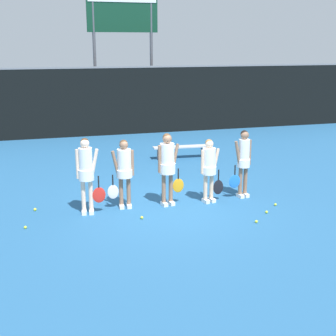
{
  "coord_description": "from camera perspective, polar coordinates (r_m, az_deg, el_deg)",
  "views": [
    {
      "loc": [
        -3.06,
        -10.6,
        3.89
      ],
      "look_at": [
        -0.02,
        0.0,
        0.95
      ],
      "focal_mm": 50.0,
      "sensor_mm": 36.0,
      "label": 1
    }
  ],
  "objects": [
    {
      "name": "tennis_ball_6",
      "position": [
        10.77,
        -3.21,
        -6.04
      ],
      "size": [
        0.07,
        0.07,
        0.07
      ],
      "primitive_type": "sphere",
      "color": "#CCE033",
      "rests_on": "ground_plane"
    },
    {
      "name": "player_1",
      "position": [
        11.25,
        -5.38,
        0.0
      ],
      "size": [
        0.66,
        0.38,
        1.69
      ],
      "rotation": [
        0.0,
        0.0,
        -0.08
      ],
      "color": "#8C664C",
      "rests_on": "ground_plane"
    },
    {
      "name": "bench_courtside",
      "position": [
        16.28,
        1.57,
        2.48
      ],
      "size": [
        1.95,
        0.5,
        0.43
      ],
      "rotation": [
        0.0,
        0.0,
        -0.07
      ],
      "color": "#B2B2B7",
      "rests_on": "ground_plane"
    },
    {
      "name": "player_4",
      "position": [
        12.15,
        9.19,
        1.16
      ],
      "size": [
        0.62,
        0.33,
        1.76
      ],
      "rotation": [
        0.0,
        0.0,
        0.13
      ],
      "color": "#8C664C",
      "rests_on": "ground_plane"
    },
    {
      "name": "ground_plane",
      "position": [
        11.69,
        0.09,
        -4.48
      ],
      "size": [
        140.0,
        140.0,
        0.0
      ],
      "primitive_type": "plane",
      "color": "#235684"
    },
    {
      "name": "fence_windscreen",
      "position": [
        20.46,
        -7.37,
        8.1
      ],
      "size": [
        60.0,
        0.08,
        2.95
      ],
      "color": "black",
      "rests_on": "ground_plane"
    },
    {
      "name": "player_2",
      "position": [
        11.36,
        -0.07,
        0.65
      ],
      "size": [
        0.68,
        0.4,
        1.8
      ],
      "rotation": [
        0.0,
        0.0,
        0.16
      ],
      "color": "#8C664C",
      "rests_on": "ground_plane"
    },
    {
      "name": "tennis_ball_4",
      "position": [
        10.67,
        -17.0,
        -6.93
      ],
      "size": [
        0.06,
        0.06,
        0.06
      ],
      "primitive_type": "sphere",
      "color": "#CCE033",
      "rests_on": "ground_plane"
    },
    {
      "name": "tennis_ball_1",
      "position": [
        11.9,
        12.96,
        -4.36
      ],
      "size": [
        0.06,
        0.06,
        0.06
      ],
      "primitive_type": "sphere",
      "color": "#CCE033",
      "rests_on": "ground_plane"
    },
    {
      "name": "tennis_ball_5",
      "position": [
        10.72,
        10.73,
        -6.43
      ],
      "size": [
        0.06,
        0.06,
        0.06
      ],
      "primitive_type": "sphere",
      "color": "#CCE033",
      "rests_on": "ground_plane"
    },
    {
      "name": "scoreboard",
      "position": [
        22.32,
        -5.53,
        16.79
      ],
      "size": [
        3.24,
        0.15,
        6.0
      ],
      "color": "#515156",
      "rests_on": "ground_plane"
    },
    {
      "name": "player_0",
      "position": [
        10.95,
        -9.94,
        -0.2
      ],
      "size": [
        0.65,
        0.36,
        1.81
      ],
      "rotation": [
        0.0,
        0.0,
        -0.12
      ],
      "color": "beige",
      "rests_on": "ground_plane"
    },
    {
      "name": "player_3",
      "position": [
        11.67,
        5.04,
        0.28
      ],
      "size": [
        0.64,
        0.37,
        1.61
      ],
      "rotation": [
        0.0,
        0.0,
        0.19
      ],
      "color": "beige",
      "rests_on": "ground_plane"
    },
    {
      "name": "tennis_ball_0",
      "position": [
        13.14,
        0.75,
        -2.11
      ],
      "size": [
        0.07,
        0.07,
        0.07
      ],
      "primitive_type": "sphere",
      "color": "#CCE033",
      "rests_on": "ground_plane"
    },
    {
      "name": "tennis_ball_2",
      "position": [
        11.34,
        11.93,
        -5.27
      ],
      "size": [
        0.07,
        0.07,
        0.07
      ],
      "primitive_type": "sphere",
      "color": "#CCE033",
      "rests_on": "ground_plane"
    },
    {
      "name": "tennis_ball_3",
      "position": [
        11.7,
        -15.9,
        -4.88
      ],
      "size": [
        0.07,
        0.07,
        0.07
      ],
      "primitive_type": "sphere",
      "color": "#CCE033",
      "rests_on": "ground_plane"
    }
  ]
}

